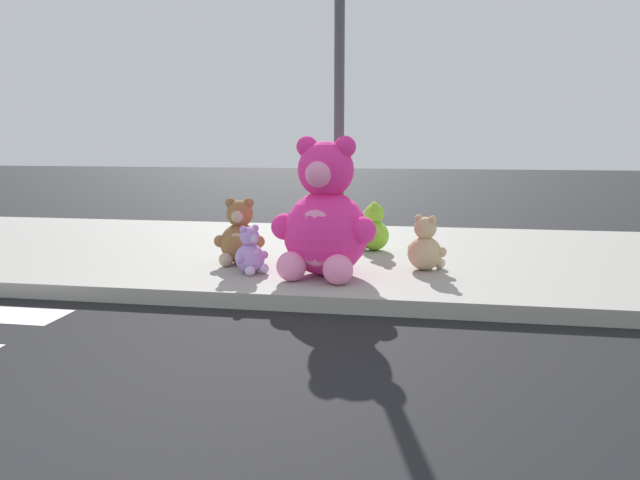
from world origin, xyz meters
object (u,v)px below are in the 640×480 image
(plush_lime, at_px, (373,231))
(plush_lavender, at_px, (251,254))
(plush_white, at_px, (325,234))
(plush_tan, at_px, (426,248))
(sign_pole, at_px, (339,107))
(plush_pink_large, at_px, (325,221))
(plush_brown, at_px, (240,238))

(plush_lime, height_order, plush_lavender, plush_lime)
(plush_lavender, distance_m, plush_white, 1.26)
(plush_tan, height_order, plush_white, plush_white)
(plush_tan, bearing_deg, plush_lavender, -165.30)
(plush_lavender, bearing_deg, plush_tan, 14.70)
(sign_pole, xyz_separation_m, plush_pink_large, (-0.06, -0.59, -1.14))
(plush_pink_large, bearing_deg, sign_pole, 84.15)
(plush_white, bearing_deg, plush_tan, -28.76)
(plush_pink_large, xyz_separation_m, plush_tan, (1.01, 0.46, -0.32))
(plush_pink_large, xyz_separation_m, plush_lime, (0.37, 1.47, -0.32))
(plush_brown, distance_m, plush_white, 1.09)
(plush_tan, bearing_deg, plush_white, 151.24)
(plush_lime, relative_size, plush_lavender, 1.21)
(plush_tan, relative_size, plush_brown, 0.80)
(plush_pink_large, height_order, plush_white, plush_pink_large)
(plush_tan, relative_size, plush_white, 0.94)
(sign_pole, height_order, plush_lavender, sign_pole)
(plush_white, bearing_deg, plush_lavender, -118.16)
(plush_pink_large, distance_m, plush_tan, 1.15)
(sign_pole, xyz_separation_m, plush_brown, (-1.07, -0.18, -1.41))
(sign_pole, distance_m, plush_lavender, 1.81)
(plush_tan, distance_m, plush_lime, 1.20)
(plush_tan, bearing_deg, plush_pink_large, -155.62)
(sign_pole, bearing_deg, plush_lime, 70.60)
(sign_pole, xyz_separation_m, plush_white, (-0.23, 0.51, -1.45))
(plush_brown, xyz_separation_m, plush_white, (0.84, 0.69, -0.04))
(sign_pole, distance_m, plush_white, 1.56)
(plush_pink_large, height_order, plush_lavender, plush_pink_large)
(plush_pink_large, height_order, plush_brown, plush_pink_large)
(sign_pole, height_order, plush_lime, sign_pole)
(sign_pole, relative_size, plush_brown, 4.38)
(plush_pink_large, height_order, plush_lime, plush_pink_large)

